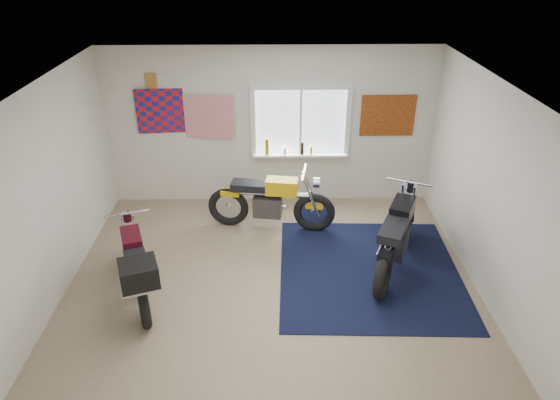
{
  "coord_description": "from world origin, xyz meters",
  "views": [
    {
      "loc": [
        0.01,
        -5.45,
        4.2
      ],
      "look_at": [
        0.12,
        0.4,
        1.09
      ],
      "focal_mm": 32.0,
      "sensor_mm": 36.0,
      "label": 1
    }
  ],
  "objects_px": {
    "navy_rug": "(369,271)",
    "black_chrome_bike": "(396,237)",
    "yellow_triumph": "(270,203)",
    "maroon_tourer": "(137,268)"
  },
  "relations": [
    {
      "from": "navy_rug",
      "to": "black_chrome_bike",
      "type": "xyz_separation_m",
      "value": [
        0.36,
        0.13,
        0.48
      ]
    },
    {
      "from": "yellow_triumph",
      "to": "black_chrome_bike",
      "type": "xyz_separation_m",
      "value": [
        1.76,
        -1.1,
        0.03
      ]
    },
    {
      "from": "yellow_triumph",
      "to": "black_chrome_bike",
      "type": "distance_m",
      "value": 2.07
    },
    {
      "from": "yellow_triumph",
      "to": "navy_rug",
      "type": "bearing_deg",
      "value": -33.0
    },
    {
      "from": "navy_rug",
      "to": "maroon_tourer",
      "type": "bearing_deg",
      "value": -169.63
    },
    {
      "from": "navy_rug",
      "to": "black_chrome_bike",
      "type": "bearing_deg",
      "value": 19.92
    },
    {
      "from": "black_chrome_bike",
      "to": "navy_rug",
      "type": "bearing_deg",
      "value": 134.81
    },
    {
      "from": "yellow_triumph",
      "to": "maroon_tourer",
      "type": "relative_size",
      "value": 1.09
    },
    {
      "from": "black_chrome_bike",
      "to": "yellow_triumph",
      "type": "bearing_deg",
      "value": 82.97
    },
    {
      "from": "yellow_triumph",
      "to": "maroon_tourer",
      "type": "distance_m",
      "value": 2.46
    }
  ]
}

